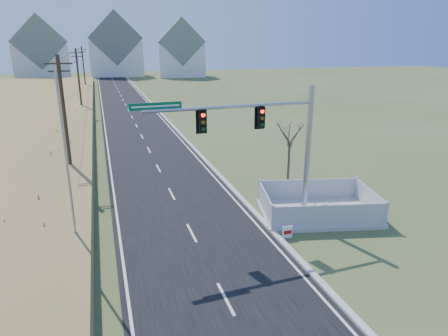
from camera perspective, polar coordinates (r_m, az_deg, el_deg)
The scene contains 14 objects.
ground at distance 18.28m, azimuth -1.73°, elevation -14.82°, with size 260.00×260.00×0.00m, color #455529.
road at distance 65.74m, azimuth -13.76°, elevation 8.52°, with size 8.00×180.00×0.06m, color black.
curb at distance 66.12m, azimuth -10.14°, elevation 8.85°, with size 0.30×180.00×0.18m, color #B2AFA8.
utility_pole_near at distance 30.42m, azimuth -21.79°, elevation 6.65°, with size 1.80×0.26×9.00m.
utility_pole_mid at distance 60.15m, azimuth -20.02°, elevation 11.66°, with size 1.80×0.26×9.00m.
utility_pole_far at distance 90.06m, azimuth -19.41°, elevation 13.34°, with size 1.80×0.26×9.00m.
condo_nnw at distance 123.71m, azimuth -24.68°, elevation 14.70°, with size 14.93×11.17×17.03m.
condo_n at distance 127.05m, azimuth -15.22°, elevation 15.98°, with size 15.27×10.20×18.54m.
condo_ne at distance 121.34m, azimuth -6.15°, elevation 16.06°, with size 14.12×10.51×16.52m.
traffic_signal_mast at distance 20.97m, azimuth 7.53°, elevation 3.28°, with size 9.64×0.83×7.68m.
fence_enclosure at distance 24.34m, azimuth 13.20°, elevation -5.90°, with size 7.38×5.79×1.50m.
open_sign at distance 21.21m, azimuth 9.04°, elevation -9.03°, with size 0.56×0.07×0.69m.
flagpole at distance 19.33m, azimuth -21.15°, elevation -2.73°, with size 0.39×0.39×8.70m.
bare_tree at distance 26.41m, azimuth 9.43°, elevation 5.00°, with size 1.94×1.94×5.15m.
Camera 1 is at (-4.10, -14.89, 9.78)m, focal length 32.00 mm.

